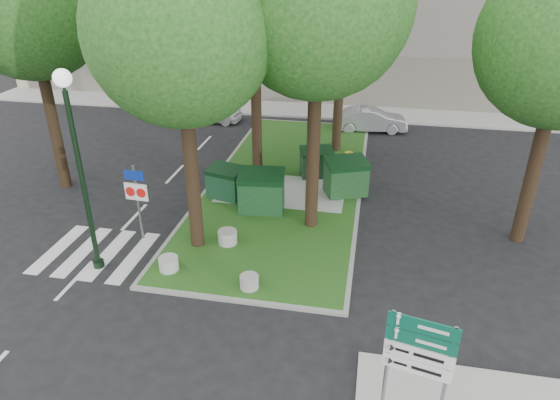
% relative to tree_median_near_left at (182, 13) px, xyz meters
% --- Properties ---
extents(ground, '(120.00, 120.00, 0.00)m').
position_rel_tree_median_near_left_xyz_m(ground, '(1.41, -2.56, -7.32)').
color(ground, black).
rests_on(ground, ground).
extents(median_island, '(6.00, 16.00, 0.12)m').
position_rel_tree_median_near_left_xyz_m(median_island, '(1.91, 5.44, -7.26)').
color(median_island, '#204F16').
rests_on(median_island, ground).
extents(median_kerb, '(6.30, 16.30, 0.10)m').
position_rel_tree_median_near_left_xyz_m(median_kerb, '(1.91, 5.44, -7.27)').
color(median_kerb, gray).
rests_on(median_kerb, ground).
extents(building_sidewalk, '(42.00, 3.00, 0.12)m').
position_rel_tree_median_near_left_xyz_m(building_sidewalk, '(1.41, 15.94, -7.26)').
color(building_sidewalk, '#999993').
rests_on(building_sidewalk, ground).
extents(zebra_crossing, '(5.00, 3.00, 0.01)m').
position_rel_tree_median_near_left_xyz_m(zebra_crossing, '(-2.34, -1.06, -7.31)').
color(zebra_crossing, silver).
rests_on(zebra_crossing, ground).
extents(tree_median_near_left, '(5.20, 5.20, 10.53)m').
position_rel_tree_median_near_left_xyz_m(tree_median_near_left, '(0.00, 0.00, 0.00)').
color(tree_median_near_left, black).
rests_on(tree_median_near_left, ground).
extents(tree_median_mid, '(4.80, 4.80, 9.99)m').
position_rel_tree_median_near_left_xyz_m(tree_median_mid, '(0.50, 6.50, -0.34)').
color(tree_median_mid, black).
rests_on(tree_median_mid, ground).
extents(dumpster_a, '(1.57, 1.28, 1.28)m').
position_rel_tree_median_near_left_xyz_m(dumpster_a, '(-0.14, 3.50, -6.58)').
color(dumpster_a, '#103C21').
rests_on(dumpster_a, median_island).
extents(dumpster_b, '(1.77, 1.32, 1.55)m').
position_rel_tree_median_near_left_xyz_m(dumpster_b, '(1.46, 2.71, -6.45)').
color(dumpster_b, '#113B19').
rests_on(dumpster_b, median_island).
extents(dumpster_c, '(1.58, 1.33, 1.26)m').
position_rel_tree_median_near_left_xyz_m(dumpster_c, '(3.06, 6.19, -6.59)').
color(dumpster_c, black).
rests_on(dumpster_c, median_island).
extents(dumpster_d, '(1.92, 1.67, 1.49)m').
position_rel_tree_median_near_left_xyz_m(dumpster_d, '(4.41, 4.67, -6.48)').
color(dumpster_d, '#123A16').
rests_on(dumpster_d, median_island).
extents(bollard_left, '(0.59, 0.59, 0.42)m').
position_rel_tree_median_near_left_xyz_m(bollard_left, '(-0.44, -1.65, -6.99)').
color(bollard_left, '#ABACA7').
rests_on(bollard_left, median_island).
extents(bollard_right, '(0.55, 0.55, 0.39)m').
position_rel_tree_median_near_left_xyz_m(bollard_right, '(2.17, -2.06, -7.00)').
color(bollard_right, '#989793').
rests_on(bollard_right, median_island).
extents(bollard_mid, '(0.63, 0.63, 0.45)m').
position_rel_tree_median_near_left_xyz_m(bollard_mid, '(0.87, 0.17, -6.97)').
color(bollard_mid, '#999894').
rests_on(bollard_mid, median_island).
extents(litter_bin, '(0.37, 0.37, 0.65)m').
position_rel_tree_median_near_left_xyz_m(litter_bin, '(4.34, 7.52, -6.87)').
color(litter_bin, gold).
rests_on(litter_bin, median_island).
extents(street_lamp, '(0.49, 0.49, 6.11)m').
position_rel_tree_median_near_left_xyz_m(street_lamp, '(-2.73, -1.76, -3.48)').
color(street_lamp, black).
rests_on(street_lamp, ground).
extents(traffic_sign_pole, '(0.81, 0.10, 2.68)m').
position_rel_tree_median_near_left_xyz_m(traffic_sign_pole, '(-2.12, 0.10, -5.60)').
color(traffic_sign_pole, slate).
rests_on(traffic_sign_pole, ground).
extents(directional_sign, '(1.31, 0.35, 2.67)m').
position_rel_tree_median_near_left_xyz_m(directional_sign, '(6.51, -5.84, -5.42)').
color(directional_sign, slate).
rests_on(directional_sign, sidewalk_corner).
extents(car_white, '(4.00, 1.65, 1.36)m').
position_rel_tree_median_near_left_xyz_m(car_white, '(-4.07, 12.94, -6.64)').
color(car_white, silver).
rests_on(car_white, ground).
extents(car_silver, '(3.99, 1.84, 1.27)m').
position_rel_tree_median_near_left_xyz_m(car_silver, '(5.12, 12.94, -6.68)').
color(car_silver, '#919398').
rests_on(car_silver, ground).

